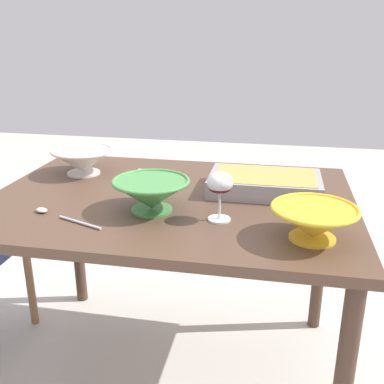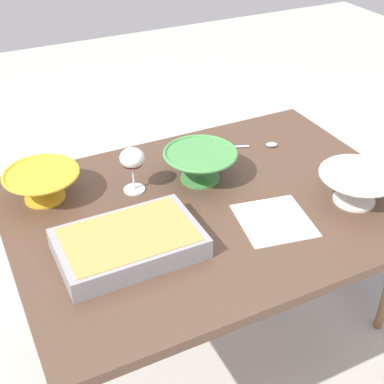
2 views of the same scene
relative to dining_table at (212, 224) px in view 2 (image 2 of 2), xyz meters
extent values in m
plane|color=beige|center=(0.00, 0.00, -0.67)|extent=(8.00, 8.00, 0.00)
cube|color=brown|center=(0.00, 0.00, 0.07)|extent=(1.28, 0.93, 0.03)
cylinder|color=#493427|center=(-0.58, 0.41, -0.31)|extent=(0.05, 0.05, 0.73)
cylinder|color=#493427|center=(0.58, 0.41, -0.31)|extent=(0.05, 0.05, 0.73)
cylinder|color=olive|center=(0.72, 0.24, -0.46)|extent=(0.04, 0.04, 0.42)
cylinder|color=white|center=(-0.20, 0.18, 0.09)|extent=(0.07, 0.07, 0.01)
cylinder|color=white|center=(-0.20, 0.18, 0.13)|extent=(0.01, 0.01, 0.08)
ellipsoid|color=white|center=(-0.20, 0.18, 0.21)|extent=(0.08, 0.08, 0.07)
ellipsoid|color=#4C0A19|center=(-0.20, 0.18, 0.19)|extent=(0.07, 0.07, 0.04)
cube|color=#99999E|center=(-0.32, -0.11, 0.11)|extent=(0.40, 0.25, 0.06)
cube|color=tan|center=(-0.32, -0.11, 0.14)|extent=(0.36, 0.23, 0.02)
cylinder|color=white|center=(0.42, -0.19, 0.09)|extent=(0.13, 0.13, 0.01)
cone|color=white|center=(0.42, -0.19, 0.14)|extent=(0.24, 0.24, 0.09)
torus|color=white|center=(0.42, -0.19, 0.18)|extent=(0.25, 0.25, 0.01)
cylinder|color=#4C994C|center=(0.03, 0.15, 0.09)|extent=(0.13, 0.13, 0.01)
cone|color=#4C994C|center=(0.03, 0.15, 0.14)|extent=(0.24, 0.24, 0.09)
torus|color=#4C994C|center=(0.03, 0.15, 0.19)|extent=(0.25, 0.25, 0.01)
cylinder|color=yellow|center=(-0.47, 0.27, 0.09)|extent=(0.13, 0.13, 0.01)
cone|color=yellow|center=(-0.47, 0.27, 0.13)|extent=(0.24, 0.24, 0.09)
torus|color=yellow|center=(-0.47, 0.27, 0.18)|extent=(0.24, 0.24, 0.01)
cylinder|color=silver|center=(0.22, 0.29, 0.09)|extent=(0.16, 0.07, 0.01)
ellipsoid|color=silver|center=(0.38, 0.23, 0.09)|extent=(0.05, 0.04, 0.01)
cube|color=white|center=(0.13, -0.17, 0.08)|extent=(0.25, 0.26, 0.00)
camera|label=1|loc=(-0.36, 1.47, 0.64)|focal=42.21mm
camera|label=2|loc=(-0.68, -1.23, 1.08)|focal=50.10mm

